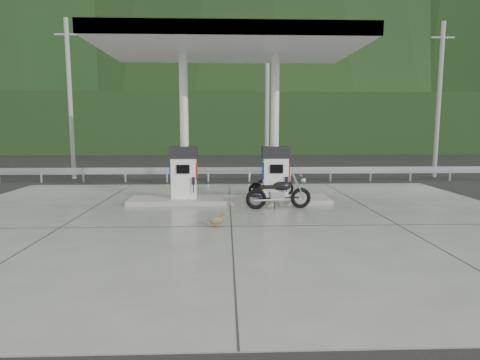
{
  "coord_description": "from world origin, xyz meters",
  "views": [
    {
      "loc": [
        -0.14,
        -11.39,
        2.62
      ],
      "look_at": [
        0.3,
        1.0,
        1.0
      ],
      "focal_mm": 30.0,
      "sensor_mm": 36.0,
      "label": 1
    }
  ],
  "objects_px": {
    "motorcycle_left": "(279,194)",
    "gas_pump_right": "(276,172)",
    "motorcycle_right": "(271,186)",
    "duck": "(216,221)",
    "gas_pump_left": "(184,173)"
  },
  "relations": [
    {
      "from": "gas_pump_left",
      "to": "duck",
      "type": "bearing_deg",
      "value": -71.42
    },
    {
      "from": "gas_pump_left",
      "to": "motorcycle_right",
      "type": "distance_m",
      "value": 3.45
    },
    {
      "from": "motorcycle_right",
      "to": "duck",
      "type": "relative_size",
      "value": 3.49
    },
    {
      "from": "gas_pump_right",
      "to": "duck",
      "type": "distance_m",
      "value": 4.2
    },
    {
      "from": "motorcycle_left",
      "to": "motorcycle_right",
      "type": "distance_m",
      "value": 2.32
    },
    {
      "from": "gas_pump_left",
      "to": "motorcycle_left",
      "type": "xyz_separation_m",
      "value": [
        3.16,
        -1.16,
        -0.58
      ]
    },
    {
      "from": "motorcycle_left",
      "to": "motorcycle_right",
      "type": "xyz_separation_m",
      "value": [
        0.03,
        2.31,
        -0.08
      ]
    },
    {
      "from": "gas_pump_left",
      "to": "motorcycle_left",
      "type": "height_order",
      "value": "gas_pump_left"
    },
    {
      "from": "motorcycle_left",
      "to": "duck",
      "type": "relative_size",
      "value": 4.18
    },
    {
      "from": "gas_pump_left",
      "to": "gas_pump_right",
      "type": "distance_m",
      "value": 3.2
    },
    {
      "from": "gas_pump_right",
      "to": "motorcycle_right",
      "type": "distance_m",
      "value": 1.32
    },
    {
      "from": "gas_pump_right",
      "to": "duck",
      "type": "relative_size",
      "value": 3.76
    },
    {
      "from": "motorcycle_left",
      "to": "motorcycle_right",
      "type": "relative_size",
      "value": 1.2
    },
    {
      "from": "motorcycle_right",
      "to": "gas_pump_right",
      "type": "bearing_deg",
      "value": -100.43
    },
    {
      "from": "motorcycle_left",
      "to": "gas_pump_right",
      "type": "bearing_deg",
      "value": 82.76
    }
  ]
}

